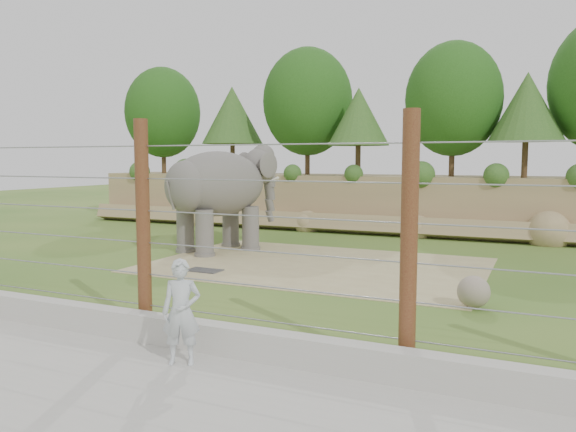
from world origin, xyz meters
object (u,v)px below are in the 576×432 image
at_px(elephant, 218,199).
at_px(stone_ball, 474,292).
at_px(barrier_fence, 143,226).
at_px(zookeeper, 181,312).

xyz_separation_m(elephant, stone_ball, (9.16, -4.28, -1.48)).
bearing_deg(elephant, barrier_fence, -43.68).
bearing_deg(zookeeper, barrier_fence, 120.40).
bearing_deg(stone_ball, zookeeper, -125.04).
distance_m(elephant, zookeeper, 11.14).
distance_m(barrier_fence, zookeeper, 2.36).
bearing_deg(barrier_fence, elephant, 113.22).
xyz_separation_m(stone_ball, zookeeper, (-3.82, -5.44, 0.48)).
relative_size(elephant, stone_ball, 6.46).
xyz_separation_m(stone_ball, barrier_fence, (-5.50, -4.26, 1.63)).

